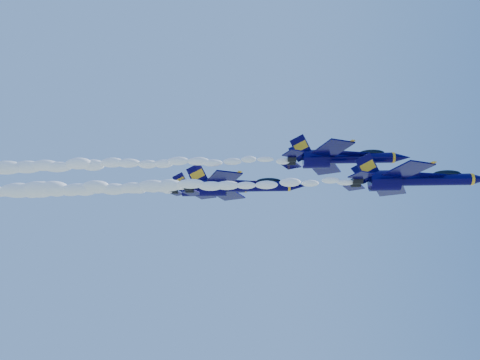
{
  "coord_description": "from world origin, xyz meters",
  "views": [
    {
      "loc": [
        -1.14,
        -67.8,
        129.78
      ],
      "look_at": [
        -3.97,
        0.57,
        152.29
      ],
      "focal_mm": 35.0,
      "sensor_mm": 36.0,
      "label": 1
    }
  ],
  "objects_px": {
    "jet_second": "(340,158)",
    "jet_lead": "(412,180)",
    "jet_fourth": "(209,189)",
    "jet_third": "(237,186)"
  },
  "relations": [
    {
      "from": "jet_second",
      "to": "jet_lead",
      "type": "bearing_deg",
      "value": -37.16
    },
    {
      "from": "jet_lead",
      "to": "jet_fourth",
      "type": "bearing_deg",
      "value": 142.51
    },
    {
      "from": "jet_lead",
      "to": "jet_fourth",
      "type": "relative_size",
      "value": 1.13
    },
    {
      "from": "jet_second",
      "to": "jet_fourth",
      "type": "relative_size",
      "value": 1.14
    },
    {
      "from": "jet_fourth",
      "to": "jet_third",
      "type": "bearing_deg",
      "value": -56.27
    },
    {
      "from": "jet_third",
      "to": "jet_fourth",
      "type": "height_order",
      "value": "jet_fourth"
    },
    {
      "from": "jet_lead",
      "to": "jet_third",
      "type": "xyz_separation_m",
      "value": [
        -23.15,
        13.73,
        3.71
      ]
    },
    {
      "from": "jet_lead",
      "to": "jet_third",
      "type": "relative_size",
      "value": 0.9
    },
    {
      "from": "jet_lead",
      "to": "jet_third",
      "type": "height_order",
      "value": "jet_third"
    },
    {
      "from": "jet_second",
      "to": "jet_third",
      "type": "height_order",
      "value": "jet_second"
    }
  ]
}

